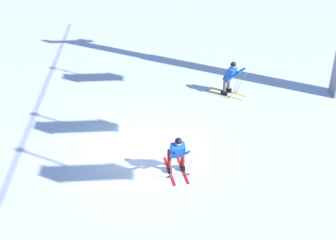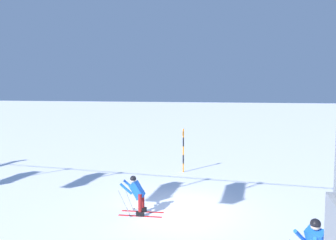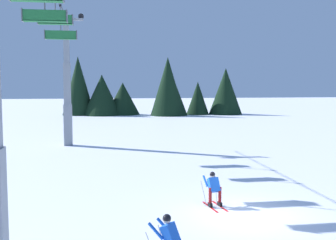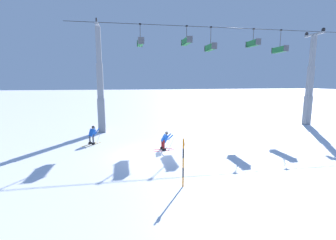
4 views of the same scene
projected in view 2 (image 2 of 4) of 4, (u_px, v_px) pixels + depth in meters
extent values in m
plane|color=white|center=(180.00, 209.00, 11.95)|extent=(260.00, 260.00, 0.00)
cube|color=red|center=(140.00, 216.00, 11.21)|extent=(1.55, 0.31, 0.01)
cube|color=black|center=(140.00, 214.00, 11.21)|extent=(0.29, 0.15, 0.16)
cylinder|color=maroon|center=(140.00, 203.00, 11.17)|extent=(0.13, 0.13, 0.62)
cube|color=red|center=(143.00, 212.00, 11.63)|extent=(1.55, 0.31, 0.01)
cube|color=black|center=(143.00, 209.00, 11.63)|extent=(0.29, 0.15, 0.16)
cylinder|color=maroon|center=(143.00, 199.00, 11.59)|extent=(0.13, 0.13, 0.62)
cube|color=blue|center=(137.00, 190.00, 11.37)|extent=(0.57, 0.49, 0.63)
sphere|color=beige|center=(133.00, 180.00, 11.36)|extent=(0.21, 0.21, 0.21)
sphere|color=black|center=(133.00, 179.00, 11.35)|extent=(0.22, 0.22, 0.22)
cylinder|color=blue|center=(126.00, 189.00, 11.18)|extent=(0.48, 0.15, 0.41)
cylinder|color=gray|center=(125.00, 205.00, 11.19)|extent=(0.45, 0.20, 1.06)
cylinder|color=black|center=(130.00, 216.00, 11.15)|extent=(0.07, 0.07, 0.01)
cylinder|color=blue|center=(129.00, 185.00, 11.64)|extent=(0.48, 0.15, 0.41)
cylinder|color=gray|center=(129.00, 200.00, 11.73)|extent=(0.48, 0.07, 1.06)
cylinder|color=black|center=(134.00, 209.00, 11.79)|extent=(0.07, 0.07, 0.01)
cylinder|color=orange|center=(183.00, 168.00, 17.45)|extent=(0.07, 0.07, 0.48)
cylinder|color=black|center=(183.00, 159.00, 17.41)|extent=(0.07, 0.07, 0.48)
cylinder|color=orange|center=(183.00, 150.00, 17.37)|extent=(0.07, 0.07, 0.48)
cylinder|color=black|center=(183.00, 142.00, 17.33)|extent=(0.07, 0.07, 0.48)
cylinder|color=orange|center=(183.00, 133.00, 17.29)|extent=(0.07, 0.07, 0.48)
cylinder|color=orange|center=(183.00, 133.00, 17.29)|extent=(0.02, 0.28, 0.28)
sphere|color=beige|center=(315.00, 225.00, 7.21)|extent=(0.22, 0.22, 0.22)
sphere|color=black|center=(316.00, 224.00, 7.21)|extent=(0.23, 0.23, 0.23)
cylinder|color=blue|center=(300.00, 236.00, 7.30)|extent=(0.37, 0.44, 0.43)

